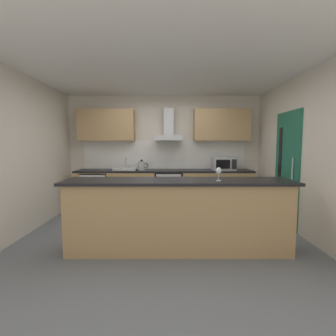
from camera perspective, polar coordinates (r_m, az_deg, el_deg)
name	(u,v)px	position (r m, az deg, el deg)	size (l,w,h in m)	color
ground	(164,234)	(4.27, -0.98, -14.86)	(5.46, 4.72, 0.02)	slate
ceiling	(163,72)	(4.16, -1.04, 21.30)	(5.46, 4.72, 0.02)	white
wall_back	(165,152)	(5.93, -0.61, 3.77)	(5.46, 0.12, 2.60)	silver
wall_left	(23,155)	(4.66, -30.46, 2.57)	(0.12, 4.72, 2.60)	silver
wall_right	(305,155)	(4.57, 29.06, 2.60)	(0.12, 4.72, 2.60)	silver
backsplash_tile	(165,155)	(5.86, -0.62, 3.07)	(3.79, 0.02, 0.66)	white
counter_back	(165,190)	(5.64, -0.66, -5.01)	(3.92, 0.60, 0.90)	tan
counter_island	(179,215)	(3.46, 2.63, -10.82)	(3.09, 0.64, 0.99)	tan
upper_cabinets	(165,125)	(5.71, -0.65, 9.83)	(3.87, 0.32, 0.70)	tan
side_door	(288,169)	(4.91, 25.92, -0.31)	(0.08, 0.85, 2.05)	#1E664C
oven	(170,189)	(5.61, 0.39, -4.96)	(0.60, 0.62, 0.80)	slate
refrigerator	(98,191)	(5.84, -15.88, -5.10)	(0.58, 0.60, 0.85)	white
microwave	(225,164)	(5.65, 12.99, 1.01)	(0.50, 0.38, 0.30)	#B7BABC
sink	(127,169)	(5.64, -9.52, -0.17)	(0.50, 0.40, 0.26)	silver
kettle	(143,166)	(5.54, -5.83, 0.57)	(0.29, 0.15, 0.24)	#B7BABC
range_hood	(170,130)	(5.66, 0.39, 8.63)	(0.62, 0.45, 0.72)	#B7BABC
wine_glass	(220,171)	(3.33, 11.81, -0.78)	(0.08, 0.08, 0.18)	silver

